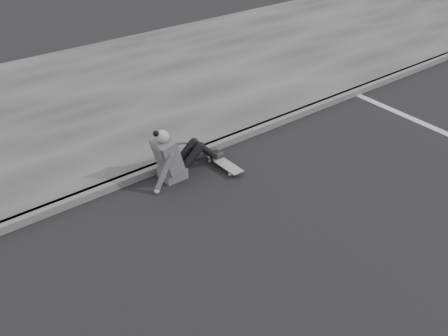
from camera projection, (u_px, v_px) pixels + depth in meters
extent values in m
plane|color=black|center=(367.00, 203.00, 7.12)|extent=(80.00, 80.00, 0.00)
cube|color=#505050|center=(249.00, 132.00, 8.81)|extent=(24.00, 0.16, 0.12)
cube|color=#3A3A3A|center=(159.00, 81.00, 10.81)|extent=(24.00, 6.00, 0.12)
cylinder|color=#A6A7A1|center=(230.00, 174.00, 7.72)|extent=(0.03, 0.05, 0.05)
cylinder|color=#A6A7A1|center=(237.00, 171.00, 7.80)|extent=(0.03, 0.05, 0.05)
cylinder|color=#A6A7A1|center=(210.00, 160.00, 8.06)|extent=(0.03, 0.05, 0.05)
cylinder|color=#A6A7A1|center=(217.00, 157.00, 8.14)|extent=(0.03, 0.05, 0.05)
cube|color=#323234|center=(234.00, 171.00, 7.74)|extent=(0.16, 0.04, 0.03)
cube|color=#323234|center=(214.00, 157.00, 8.09)|extent=(0.16, 0.04, 0.03)
cube|color=slate|center=(223.00, 163.00, 7.90)|extent=(0.20, 0.78, 0.02)
cube|color=#49484B|center=(172.00, 172.00, 7.65)|extent=(0.36, 0.34, 0.18)
cube|color=#49484B|center=(167.00, 155.00, 7.43)|extent=(0.37, 0.40, 0.57)
cube|color=#49484B|center=(159.00, 151.00, 7.29)|extent=(0.14, 0.30, 0.20)
cylinder|color=gray|center=(163.00, 142.00, 7.27)|extent=(0.09, 0.09, 0.08)
sphere|color=gray|center=(162.00, 137.00, 7.22)|extent=(0.20, 0.20, 0.20)
sphere|color=black|center=(156.00, 134.00, 7.15)|extent=(0.09, 0.09, 0.09)
cylinder|color=black|center=(192.00, 157.00, 7.65)|extent=(0.43, 0.13, 0.39)
cylinder|color=black|center=(186.00, 153.00, 7.77)|extent=(0.43, 0.13, 0.39)
cylinder|color=black|center=(208.00, 152.00, 7.80)|extent=(0.35, 0.11, 0.36)
cylinder|color=black|center=(201.00, 147.00, 7.92)|extent=(0.35, 0.11, 0.36)
sphere|color=black|center=(201.00, 146.00, 7.66)|extent=(0.13, 0.13, 0.13)
sphere|color=black|center=(194.00, 142.00, 7.78)|extent=(0.13, 0.13, 0.13)
cube|color=black|center=(217.00, 156.00, 7.99)|extent=(0.24, 0.08, 0.07)
cube|color=black|center=(211.00, 152.00, 8.10)|extent=(0.24, 0.08, 0.07)
cylinder|color=#49484B|center=(164.00, 173.00, 7.26)|extent=(0.38, 0.08, 0.58)
sphere|color=gray|center=(157.00, 191.00, 7.31)|extent=(0.08, 0.08, 0.08)
cylinder|color=#49484B|center=(175.00, 142.00, 7.63)|extent=(0.48, 0.08, 0.21)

